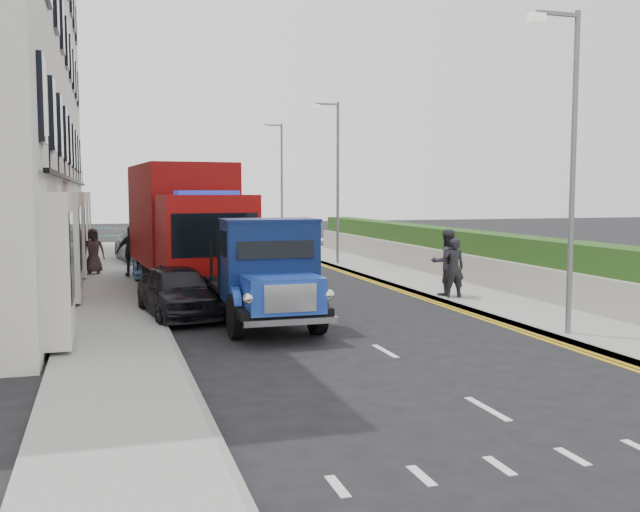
{
  "coord_description": "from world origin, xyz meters",
  "views": [
    {
      "loc": [
        -5.37,
        -15.11,
        3.2
      ],
      "look_at": [
        0.45,
        4.0,
        1.4
      ],
      "focal_mm": 40.0,
      "sensor_mm": 36.0,
      "label": 1
    }
  ],
  "objects": [
    {
      "name": "ground",
      "position": [
        0.0,
        0.0,
        0.0
      ],
      "size": [
        120.0,
        120.0,
        0.0
      ],
      "primitive_type": "plane",
      "color": "black",
      "rests_on": "ground"
    },
    {
      "name": "pavement_west",
      "position": [
        -5.2,
        9.0,
        0.06
      ],
      "size": [
        2.4,
        38.0,
        0.12
      ],
      "primitive_type": "cube",
      "color": "gray",
      "rests_on": "ground"
    },
    {
      "name": "pavement_east",
      "position": [
        5.3,
        9.0,
        0.06
      ],
      "size": [
        2.6,
        38.0,
        0.12
      ],
      "primitive_type": "cube",
      "color": "gray",
      "rests_on": "ground"
    },
    {
      "name": "promenade",
      "position": [
        0.0,
        29.0,
        0.06
      ],
      "size": [
        30.0,
        2.5,
        0.12
      ],
      "primitive_type": "cube",
      "color": "gray",
      "rests_on": "ground"
    },
    {
      "name": "sea_plane",
      "position": [
        0.0,
        60.0,
        0.0
      ],
      "size": [
        120.0,
        120.0,
        0.0
      ],
      "primitive_type": "plane",
      "color": "slate",
      "rests_on": "ground"
    },
    {
      "name": "garden_east",
      "position": [
        7.21,
        9.0,
        0.9
      ],
      "size": [
        1.45,
        28.0,
        1.75
      ],
      "color": "#B2AD9E",
      "rests_on": "ground"
    },
    {
      "name": "seafront_railing",
      "position": [
        0.0,
        28.2,
        0.58
      ],
      "size": [
        13.0,
        0.08,
        1.11
      ],
      "color": "#59B2A5",
      "rests_on": "ground"
    },
    {
      "name": "lamp_near",
      "position": [
        4.18,
        -2.0,
        4.0
      ],
      "size": [
        1.23,
        0.18,
        7.0
      ],
      "color": "slate",
      "rests_on": "ground"
    },
    {
      "name": "lamp_mid",
      "position": [
        4.18,
        14.0,
        4.0
      ],
      "size": [
        1.23,
        0.18,
        7.0
      ],
      "color": "slate",
      "rests_on": "ground"
    },
    {
      "name": "lamp_far",
      "position": [
        4.18,
        24.0,
        4.0
      ],
      "size": [
        1.23,
        0.18,
        7.0
      ],
      "color": "slate",
      "rests_on": "ground"
    },
    {
      "name": "bedford_lorry",
      "position": [
        -1.73,
        0.97,
        1.17
      ],
      "size": [
        2.2,
        5.41,
        2.54
      ],
      "rotation": [
        0.0,
        0.0,
        0.0
      ],
      "color": "black",
      "rests_on": "ground"
    },
    {
      "name": "red_lorry",
      "position": [
        -2.84,
        8.07,
        2.18
      ],
      "size": [
        3.27,
        8.0,
        4.09
      ],
      "rotation": [
        0.0,
        0.0,
        0.08
      ],
      "color": "black",
      "rests_on": "ground"
    },
    {
      "name": "parked_car_front",
      "position": [
        -3.6,
        3.17,
        0.68
      ],
      "size": [
        2.07,
        4.14,
        1.36
      ],
      "primitive_type": "imported",
      "rotation": [
        0.0,
        0.0,
        0.12
      ],
      "color": "black",
      "rests_on": "ground"
    },
    {
      "name": "parked_car_mid",
      "position": [
        -3.6,
        12.0,
        0.71
      ],
      "size": [
        1.62,
        4.32,
        1.41
      ],
      "primitive_type": "imported",
      "rotation": [
        0.0,
        0.0,
        -0.03
      ],
      "color": "#5B84C3",
      "rests_on": "ground"
    },
    {
      "name": "parked_car_rear",
      "position": [
        -3.6,
        18.0,
        0.77
      ],
      "size": [
        2.81,
        5.56,
        1.55
      ],
      "primitive_type": "imported",
      "rotation": [
        0.0,
        0.0,
        0.12
      ],
      "color": "#B5B5BB",
      "rests_on": "ground"
    },
    {
      "name": "seafront_car_left",
      "position": [
        -0.95,
        24.2,
        0.82
      ],
      "size": [
        3.48,
        6.19,
        1.63
      ],
      "primitive_type": "imported",
      "rotation": [
        0.0,
        0.0,
        3.01
      ],
      "color": "black",
      "rests_on": "ground"
    },
    {
      "name": "seafront_car_right",
      "position": [
        1.12,
        20.0,
        0.73
      ],
      "size": [
        2.68,
        4.6,
        1.47
      ],
      "primitive_type": "imported",
      "rotation": [
        0.0,
        0.0,
        0.23
      ],
      "color": "#A1A0A5",
      "rests_on": "ground"
    },
    {
      "name": "pedestrian_east_near",
      "position": [
        4.4,
        3.53,
        0.99
      ],
      "size": [
        0.68,
        0.49,
        1.74
      ],
      "primitive_type": "imported",
      "rotation": [
        0.0,
        0.0,
        3.02
      ],
      "color": "black",
      "rests_on": "pavement_east"
    },
    {
      "name": "pedestrian_east_far",
      "position": [
        4.4,
        3.99,
        1.11
      ],
      "size": [
        1.0,
        0.8,
        1.98
      ],
      "primitive_type": "imported",
      "rotation": [
        0.0,
        0.0,
        3.08
      ],
      "color": "#35323D",
      "rests_on": "pavement_east"
    },
    {
      "name": "pedestrian_west_near",
      "position": [
        -4.4,
        11.7,
        1.04
      ],
      "size": [
        1.14,
        0.63,
        1.84
      ],
      "primitive_type": "imported",
      "rotation": [
        0.0,
        0.0,
        3.32
      ],
      "color": "#19202E",
      "rests_on": "pavement_west"
    },
    {
      "name": "pedestrian_west_far",
      "position": [
        -5.76,
        12.95,
        0.98
      ],
      "size": [
        0.89,
        0.62,
        1.73
      ],
      "primitive_type": "imported",
      "rotation": [
        0.0,
        0.0,
        -0.09
      ],
      "color": "#3D2E2C",
      "rests_on": "pavement_west"
    }
  ]
}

